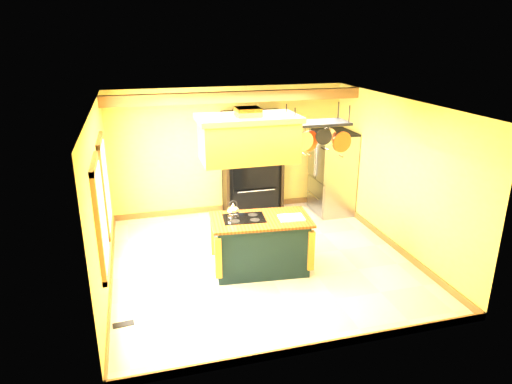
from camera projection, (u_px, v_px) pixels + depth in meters
name	position (u px, v px, depth m)	size (l,w,h in m)	color
floor	(261.00, 260.00, 7.92)	(5.00, 5.00, 0.00)	beige
ceiling	(261.00, 104.00, 7.03)	(5.00, 5.00, 0.00)	white
wall_back	(229.00, 151.00, 9.75)	(5.00, 0.02, 2.70)	#E0B452
wall_front	(321.00, 254.00, 5.20)	(5.00, 0.02, 2.70)	#E0B452
wall_left	(101.00, 200.00, 6.86)	(0.02, 5.00, 2.70)	#E0B452
wall_right	(396.00, 175.00, 8.09)	(0.02, 5.00, 2.70)	#E0B452
ceiling_beam	(237.00, 97.00, 8.61)	(5.00, 0.15, 0.20)	brown
window_near	(101.00, 217.00, 6.12)	(0.06, 1.06, 1.56)	brown
window_far	(105.00, 185.00, 7.39)	(0.06, 1.06, 1.56)	brown
kitchen_island	(260.00, 244.00, 7.45)	(1.67, 1.03, 1.11)	black
range_hood	(248.00, 137.00, 6.81)	(1.51, 0.85, 0.80)	#A47829
pot_rack	(318.00, 131.00, 7.08)	(1.07, 0.49, 0.75)	black
refrigerator	(332.00, 175.00, 9.80)	(0.76, 0.90, 1.75)	#93969B
hutch	(252.00, 174.00, 9.80)	(1.25, 0.57, 2.21)	black
floor_register	(123.00, 324.00, 6.17)	(0.28, 0.12, 0.01)	black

